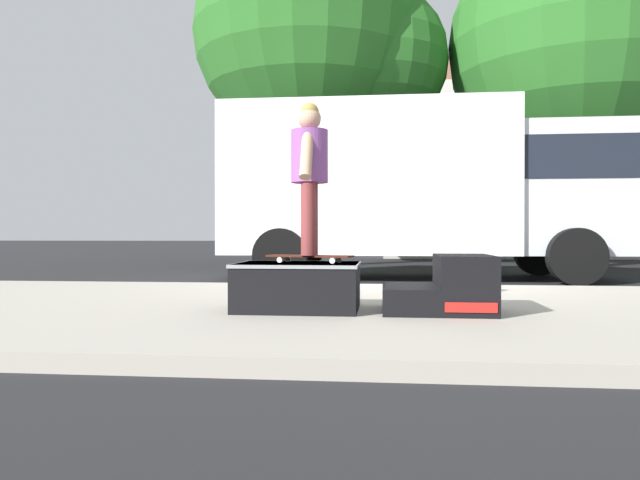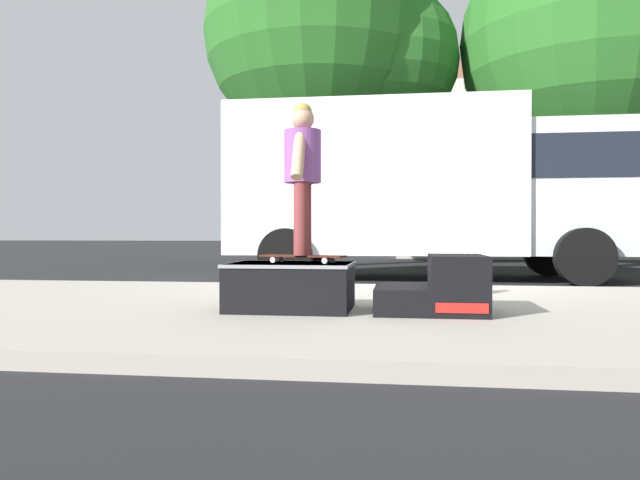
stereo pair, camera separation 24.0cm
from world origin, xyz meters
TOP-DOWN VIEW (x-y plane):
  - ground_plane at (0.00, 0.00)m, footprint 140.00×140.00m
  - sidewalk_slab at (0.00, -3.00)m, footprint 50.00×5.00m
  - skate_box at (-0.96, -3.40)m, footprint 1.09×0.87m
  - kicker_ramp at (0.35, -3.40)m, footprint 0.94×0.87m
  - skateboard at (-0.86, -3.38)m, footprint 0.81×0.38m
  - skater_kid at (-0.86, -3.38)m, footprint 0.33×0.70m
  - box_truck at (0.48, 2.20)m, footprint 6.91×2.63m
  - street_tree_main at (-1.74, 6.37)m, footprint 6.38×5.80m
  - street_tree_neighbour at (4.89, 6.51)m, footprint 6.87×6.24m
  - house_behind at (4.29, 15.40)m, footprint 9.54×8.22m

SIDE VIEW (x-z plane):
  - ground_plane at x=0.00m, z-range 0.00..0.00m
  - sidewalk_slab at x=0.00m, z-range 0.00..0.12m
  - kicker_ramp at x=0.35m, z-range 0.08..0.57m
  - skate_box at x=-0.96m, z-range 0.13..0.55m
  - skateboard at x=-0.86m, z-range 0.56..0.63m
  - skater_kid at x=-0.86m, z-range 0.73..2.09m
  - box_truck at x=0.48m, z-range 0.18..3.23m
  - house_behind at x=4.29m, z-range 0.04..8.44m
  - street_tree_neighbour at x=4.89m, z-range 0.97..9.51m
  - street_tree_main at x=-1.74m, z-range 1.31..10.09m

